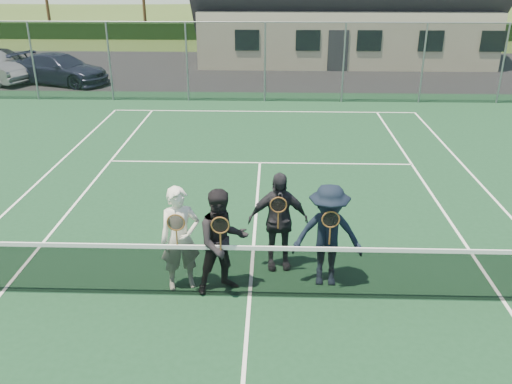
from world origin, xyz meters
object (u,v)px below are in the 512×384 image
player_a (180,239)px  player_c (278,221)px  car_c (60,69)px  player_b (222,242)px  tennis_net (249,269)px  car_a (0,62)px  player_d (328,236)px

player_a → player_c: 1.75m
car_c → player_b: (8.75, -16.35, 0.26)m
tennis_net → player_c: player_c is taller
tennis_net → player_c: 1.16m
car_a → player_c: 21.10m
car_a → player_c: player_c is taller
car_a → player_d: (13.72, -17.22, 0.19)m
tennis_net → player_d: (1.27, 0.47, 0.38)m
player_d → tennis_net: bearing=-159.6°
tennis_net → player_d: size_ratio=6.49×
player_c → car_a: bearing=127.7°
car_c → tennis_net: size_ratio=0.39×
car_c → player_a: (8.05, -16.28, 0.26)m
car_c → tennis_net: bearing=-131.2°
player_a → player_c: (1.60, 0.72, -0.00)m
tennis_net → player_d: 1.41m
car_c → player_d: size_ratio=2.52×
car_c → player_a: bearing=-133.9°
player_b → player_c: 1.20m
player_a → player_c: same height
player_a → player_d: size_ratio=1.00×
car_a → car_c: car_a is taller
player_c → player_d: 0.97m
player_a → player_b: (0.70, -0.07, -0.00)m
car_c → player_b: bearing=-132.0°
player_b → player_d: (1.72, 0.26, -0.00)m
tennis_net → player_a: (-1.14, 0.28, 0.38)m
car_a → player_c: bearing=-151.2°
tennis_net → player_b: (-0.45, 0.21, 0.38)m
car_a → player_a: size_ratio=2.40×
car_a → car_c: 3.44m
car_a → player_d: 22.02m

